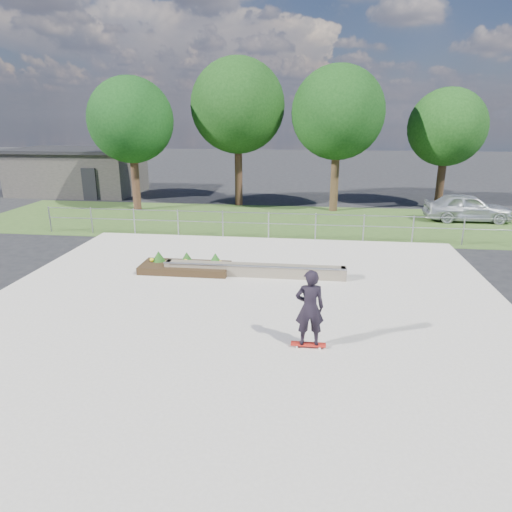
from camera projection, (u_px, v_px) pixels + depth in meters
The scene contains 13 objects.
ground at pixel (242, 310), 12.62m from camera, with size 120.00×120.00×0.00m, color black.
grass_verge at pixel (275, 221), 23.04m from camera, with size 30.00×8.00×0.02m, color #2F4A1D.
concrete_slab at pixel (242, 309), 12.61m from camera, with size 15.00×15.00×0.06m, color #AFA89C.
fence at pixel (269, 222), 19.50m from camera, with size 20.06×0.06×1.20m.
building at pixel (78, 171), 30.87m from camera, with size 8.40×5.40×3.00m.
tree_far_left at pixel (131, 120), 24.44m from camera, with size 4.55×4.55×7.15m.
tree_mid_left at pixel (238, 106), 25.46m from camera, with size 5.25×5.25×8.25m.
tree_mid_right at pixel (338, 113), 23.98m from camera, with size 4.90×4.90×7.70m.
tree_far_right at pixel (447, 128), 24.92m from camera, with size 4.20×4.20×6.60m.
grind_ledge at pixel (254, 270), 15.02m from camera, with size 6.00×0.44×0.43m.
planter_bed at pixel (186, 266), 15.51m from camera, with size 3.00×1.20×0.61m.
skateboarder at pixel (310, 308), 10.18m from camera, with size 0.80×0.50×1.87m.
parked_car at pixel (467, 207), 22.88m from camera, with size 1.66×4.13×1.41m, color #ADB1B7.
Camera 1 is at (1.81, -11.47, 5.17)m, focal length 32.00 mm.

